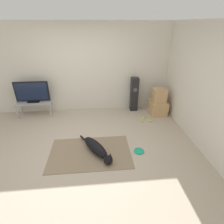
# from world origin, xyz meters

# --- Properties ---
(ground_plane) EXTENTS (12.00, 12.00, 0.00)m
(ground_plane) POSITION_xyz_m (0.00, 0.00, 0.00)
(ground_plane) COLOR #B2A38E
(wall_back) EXTENTS (8.00, 0.06, 2.55)m
(wall_back) POSITION_xyz_m (0.00, 2.10, 1.27)
(wall_back) COLOR beige
(wall_back) RESTS_ON ground_plane
(wall_right) EXTENTS (0.06, 8.00, 2.55)m
(wall_right) POSITION_xyz_m (2.60, 0.00, 1.27)
(wall_right) COLOR beige
(wall_right) RESTS_ON ground_plane
(area_rug) EXTENTS (1.71, 1.09, 0.01)m
(area_rug) POSITION_xyz_m (0.20, -0.10, 0.01)
(area_rug) COLOR #847056
(area_rug) RESTS_ON ground_plane
(dog) EXTENTS (0.70, 1.02, 0.26)m
(dog) POSITION_xyz_m (0.34, -0.13, 0.14)
(dog) COLOR black
(dog) RESTS_ON area_rug
(frisbee) EXTENTS (0.22, 0.22, 0.03)m
(frisbee) POSITION_xyz_m (1.24, -0.16, 0.01)
(frisbee) COLOR #199E7A
(frisbee) RESTS_ON ground_plane
(cardboard_box_lower) EXTENTS (0.48, 0.51, 0.40)m
(cardboard_box_lower) POSITION_xyz_m (2.21, 1.55, 0.20)
(cardboard_box_lower) COLOR tan
(cardboard_box_lower) RESTS_ON ground_plane
(cardboard_box_upper) EXTENTS (0.36, 0.38, 0.39)m
(cardboard_box_upper) POSITION_xyz_m (2.20, 1.55, 0.60)
(cardboard_box_upper) COLOR tan
(cardboard_box_upper) RESTS_ON cardboard_box_lower
(floor_speaker) EXTENTS (0.22, 0.22, 1.04)m
(floor_speaker) POSITION_xyz_m (1.54, 1.88, 0.52)
(floor_speaker) COLOR black
(floor_speaker) RESTS_ON ground_plane
(tv_stand) EXTENTS (0.99, 0.40, 0.44)m
(tv_stand) POSITION_xyz_m (-1.44, 1.79, 0.38)
(tv_stand) COLOR #A8A8AD
(tv_stand) RESTS_ON ground_plane
(tv) EXTENTS (0.94, 0.20, 0.60)m
(tv) POSITION_xyz_m (-1.44, 1.80, 0.73)
(tv) COLOR black
(tv) RESTS_ON tv_stand
(tennis_ball_by_boxes) EXTENTS (0.07, 0.07, 0.07)m
(tennis_ball_by_boxes) POSITION_xyz_m (1.63, 1.11, 0.03)
(tennis_ball_by_boxes) COLOR #C6E033
(tennis_ball_by_boxes) RESTS_ON ground_plane
(tennis_ball_near_speaker) EXTENTS (0.07, 0.07, 0.07)m
(tennis_ball_near_speaker) POSITION_xyz_m (1.72, 1.25, 0.03)
(tennis_ball_near_speaker) COLOR #C6E033
(tennis_ball_near_speaker) RESTS_ON ground_plane
(tennis_ball_loose_on_carpet) EXTENTS (0.07, 0.07, 0.07)m
(tennis_ball_loose_on_carpet) POSITION_xyz_m (1.85, 1.06, 0.03)
(tennis_ball_loose_on_carpet) COLOR #C6E033
(tennis_ball_loose_on_carpet) RESTS_ON ground_plane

